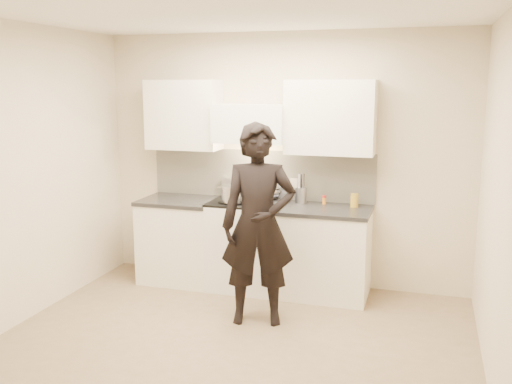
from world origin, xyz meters
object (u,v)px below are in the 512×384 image
wok (267,190)px  utensil_crock (301,194)px  person (258,225)px  stove (248,244)px  counter_right (324,252)px

wok → utensil_crock: 0.36m
wok → person: bearing=-78.7°
person → stove: bearing=99.2°
counter_right → stove: bearing=-180.0°
stove → wok: bearing=33.2°
counter_right → person: bearing=-118.5°
utensil_crock → stove: bearing=-160.8°
person → counter_right: bearing=46.9°
wok → person: size_ratio=0.22×
utensil_crock → person: size_ratio=0.17×
utensil_crock → person: (-0.16, -1.03, -0.10)m
counter_right → person: size_ratio=0.50×
wok → utensil_crock: size_ratio=1.29×
wok → person: 0.99m
stove → counter_right: 0.83m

